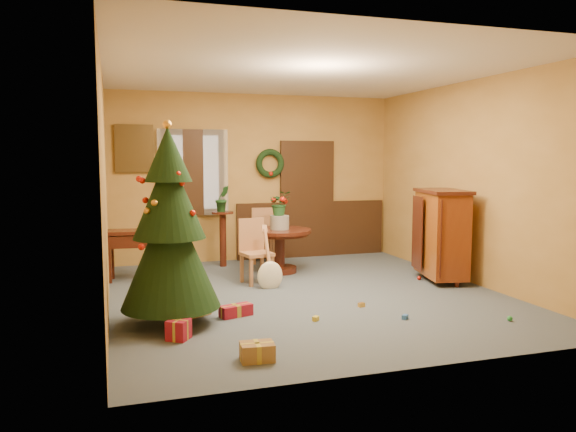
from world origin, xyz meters
name	(u,v)px	position (x,y,z in m)	size (l,w,h in m)	color
room_envelope	(267,196)	(0.21, 2.70, 1.12)	(5.50, 5.50, 5.50)	#384052
dining_table	(280,242)	(0.07, 1.49, 0.48)	(1.00, 1.00, 0.68)	black
urn	(280,222)	(0.07, 1.49, 0.79)	(0.30, 0.30, 0.22)	slate
centerpiece_plant	(280,203)	(0.07, 1.49, 1.10)	(0.35, 0.30, 0.39)	#1E4C23
chair_near	(254,248)	(-0.48, 0.91, 0.50)	(0.47, 0.47, 0.93)	#A56842
chair_far	(263,233)	(0.02, 2.31, 0.52)	(0.46, 0.46, 0.96)	#A56842
guitar	(270,258)	(-0.37, 0.49, 0.43)	(0.36, 0.17, 0.85)	beige
plant_stand	(223,232)	(-0.69, 2.24, 0.57)	(0.35, 0.35, 0.91)	black
stand_plant	(222,199)	(-0.69, 2.24, 1.13)	(0.24, 0.19, 0.43)	#19471E
christmas_tree	(170,229)	(-1.85, -0.80, 1.04)	(1.07, 1.07, 2.20)	#382111
writing_desk	(136,242)	(-2.11, 1.58, 0.56)	(0.89, 0.52, 0.75)	black
sideboard	(442,232)	(2.15, 0.20, 0.72)	(0.76, 1.14, 1.34)	#4E1209
gift_a	(257,352)	(-1.23, -2.15, 0.08)	(0.31, 0.24, 0.16)	brown
gift_b	(179,330)	(-1.83, -1.35, 0.10)	(0.28, 0.28, 0.20)	maroon
gift_c	(196,309)	(-1.54, -0.55, 0.08)	(0.35, 0.31, 0.16)	brown
gift_d	(236,311)	(-1.11, -0.72, 0.07)	(0.40, 0.25, 0.13)	maroon
toy_a	(405,317)	(0.67, -1.41, 0.03)	(0.08, 0.05, 0.05)	#2759AA
toy_b	(510,319)	(1.74, -1.83, 0.03)	(0.06, 0.06, 0.06)	#268B3D
toy_c	(316,319)	(-0.31, -1.16, 0.03)	(0.08, 0.05, 0.05)	gold
toy_d	(419,278)	(1.87, 0.32, 0.03)	(0.06, 0.06, 0.06)	red
toy_e	(361,305)	(0.43, -0.79, 0.03)	(0.08, 0.05, 0.05)	gold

